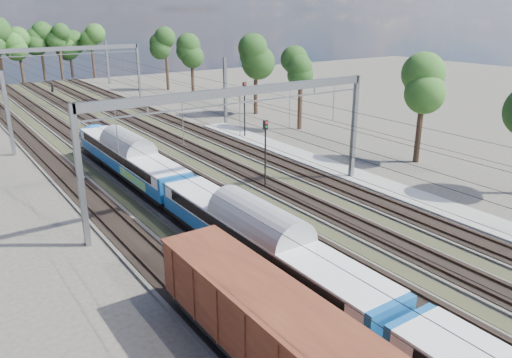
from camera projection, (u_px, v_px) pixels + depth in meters
track_bed at (159, 159)px, 49.38m from camera, size 21.00×130.00×0.34m
platform at (454, 212)px, 36.28m from camera, size 3.00×70.00×0.30m
catenary at (129, 85)px, 53.53m from camera, size 25.65×130.00×9.00m
tree_belt at (70, 47)px, 90.15m from camera, size 40.23×100.20×11.00m
emu_train at (263, 236)px, 27.27m from camera, size 2.81×59.43×4.10m
freight_boxcar at (275, 333)px, 19.36m from camera, size 2.96×14.27×3.68m
worker at (52, 88)px, 87.92m from camera, size 0.71×0.85×1.99m
signal_near at (265, 146)px, 40.28m from camera, size 0.38×0.34×5.78m
signal_far at (245, 103)px, 56.31m from camera, size 0.40×0.37×6.45m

